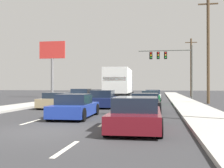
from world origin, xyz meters
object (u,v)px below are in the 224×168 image
Objects in this scene: car_blue at (75,107)px; car_maroon at (136,114)px; box_truck at (119,83)px; car_tan at (58,101)px; car_green at (150,98)px; utility_pole_far at (191,67)px; roadside_billboard at (52,58)px; car_white at (153,95)px; utility_pole_mid at (208,49)px; car_silver at (81,96)px; car_black at (145,103)px; car_orange at (98,95)px; car_navy at (103,100)px; traffic_signal_mast at (167,59)px.

car_blue is 4.81m from car_maroon.
box_truck is 1.82× the size of car_maroon.
box_truck is at bearing 71.02° from car_tan.
utility_pole_far is at bearing 73.75° from car_green.
roadside_billboard is at bearing 113.02° from car_tan.
car_tan is 8.82m from car_green.
car_green is at bearing -89.95° from car_white.
car_white is 9.65m from utility_pole_mid.
car_silver is at bearing 91.66° from car_tan.
roadside_billboard is at bearing 117.66° from car_maroon.
car_blue is 0.95× the size of car_black.
car_white reaches higher than car_tan.
roadside_billboard is (-14.25, 12.03, 5.10)m from car_green.
car_orange is 24.38m from car_maroon.
utility_pole_mid reaches higher than car_green.
car_white is 23.24m from car_maroon.
car_maroon reaches higher than car_white.
utility_pole_mid is at bearing -51.22° from car_white.
utility_pole_far is at bearing 73.59° from car_blue.
car_orange is 0.57× the size of roadside_billboard.
car_maroon reaches higher than car_black.
car_white is 15.62m from roadside_billboard.
car_navy is at bearing 89.61° from car_blue.
roadside_billboard is at bearing 153.62° from car_orange.
utility_pole_far is (9.16, 24.21, 4.07)m from car_navy.
traffic_signal_mast is at bearing 1.62° from roadside_billboard.
car_blue is at bearing -106.68° from car_green.
car_white is at bearing -113.24° from traffic_signal_mast.
car_maroon is 31.02m from roadside_billboard.
box_truck reaches higher than car_orange.
traffic_signal_mast reaches higher than car_white.
car_tan is 1.00× the size of car_blue.
roadside_billboard is (-14.24, 3.87, 5.11)m from car_white.
utility_pole_mid is 1.24× the size of roadside_billboard.
car_navy is 0.94× the size of car_black.
car_maroon is 28.03m from traffic_signal_mast.
car_navy is (-0.05, -8.54, -1.37)m from box_truck.
car_black is (6.86, -9.34, -0.07)m from car_silver.
car_white is 8.16m from car_green.
car_maroon is 0.48× the size of utility_pole_mid.
car_tan is at bearing -88.34° from car_silver.
car_black is at bearing -44.03° from car_navy.
traffic_signal_mast is (5.27, 8.62, 3.32)m from box_truck.
utility_pole_far is (12.51, 11.18, 4.12)m from car_orange.
car_silver is 13.53m from car_blue.
traffic_signal_mast is at bearing 58.58° from box_truck.
car_silver is 13.90m from roadside_billboard.
traffic_signal_mast is (8.67, 4.14, 4.74)m from car_orange.
car_navy is (3.35, -13.03, 0.05)m from car_orange.
car_silver reaches higher than car_tan.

